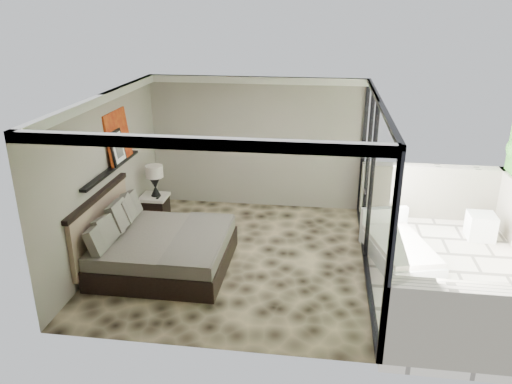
# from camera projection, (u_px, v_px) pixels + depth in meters

# --- Properties ---
(floor) EXTENTS (5.00, 5.00, 0.00)m
(floor) POSITION_uv_depth(u_px,v_px,m) (236.00, 257.00, 8.78)
(floor) COLOR black
(floor) RESTS_ON ground
(ceiling) EXTENTS (4.50, 5.00, 0.02)m
(ceiling) POSITION_uv_depth(u_px,v_px,m) (234.00, 99.00, 7.79)
(ceiling) COLOR silver
(ceiling) RESTS_ON back_wall
(back_wall) EXTENTS (4.50, 0.02, 2.80)m
(back_wall) POSITION_uv_depth(u_px,v_px,m) (256.00, 143.00, 10.59)
(back_wall) COLOR gray
(back_wall) RESTS_ON floor
(left_wall) EXTENTS (0.02, 5.00, 2.80)m
(left_wall) POSITION_uv_depth(u_px,v_px,m) (107.00, 176.00, 8.58)
(left_wall) COLOR gray
(left_wall) RESTS_ON floor
(glass_wall) EXTENTS (0.08, 5.00, 2.80)m
(glass_wall) POSITION_uv_depth(u_px,v_px,m) (373.00, 189.00, 7.99)
(glass_wall) COLOR white
(glass_wall) RESTS_ON floor
(terrace_slab) EXTENTS (3.00, 5.00, 0.12)m
(terrace_slab) POSITION_uv_depth(u_px,v_px,m) (457.00, 275.00, 8.32)
(terrace_slab) COLOR #BAB09F
(terrace_slab) RESTS_ON ground
(picture_ledge) EXTENTS (0.12, 2.20, 0.05)m
(picture_ledge) POSITION_uv_depth(u_px,v_px,m) (112.00, 169.00, 8.63)
(picture_ledge) COLOR black
(picture_ledge) RESTS_ON left_wall
(bed) EXTENTS (2.18, 2.11, 1.20)m
(bed) POSITION_uv_depth(u_px,v_px,m) (158.00, 247.00, 8.36)
(bed) COLOR black
(bed) RESTS_ON floor
(nightstand) EXTENTS (0.69, 0.69, 0.54)m
(nightstand) POSITION_uv_depth(u_px,v_px,m) (155.00, 207.00, 10.23)
(nightstand) COLOR black
(nightstand) RESTS_ON floor
(table_lamp) EXTENTS (0.35, 0.35, 0.64)m
(table_lamp) POSITION_uv_depth(u_px,v_px,m) (155.00, 177.00, 10.00)
(table_lamp) COLOR black
(table_lamp) RESTS_ON nightstand
(abstract_canvas) EXTENTS (0.13, 0.90, 0.90)m
(abstract_canvas) POSITION_uv_depth(u_px,v_px,m) (118.00, 136.00, 8.84)
(abstract_canvas) COLOR #BB4010
(abstract_canvas) RESTS_ON picture_ledge
(framed_print) EXTENTS (0.11, 0.50, 0.60)m
(framed_print) POSITION_uv_depth(u_px,v_px,m) (117.00, 147.00, 8.71)
(framed_print) COLOR black
(framed_print) RESTS_ON picture_ledge
(ottoman) EXTENTS (0.50, 0.50, 0.49)m
(ottoman) POSITION_uv_depth(u_px,v_px,m) (481.00, 226.00, 9.41)
(ottoman) COLOR silver
(ottoman) RESTS_ON terrace_slab
(lounger) EXTENTS (1.29, 1.91, 0.68)m
(lounger) POSITION_uv_depth(u_px,v_px,m) (399.00, 250.00, 8.59)
(lounger) COLOR silver
(lounger) RESTS_ON terrace_slab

